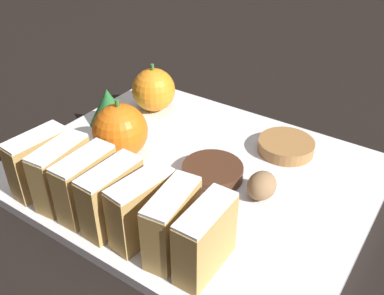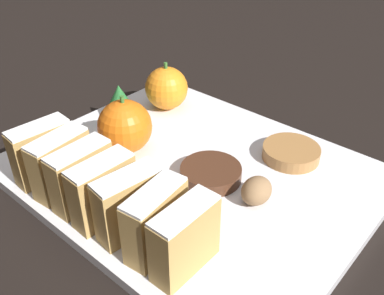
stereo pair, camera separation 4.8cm
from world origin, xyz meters
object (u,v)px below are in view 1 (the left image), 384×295
Objects in this scene: orange_near at (120,131)px; chocolate_cookie at (214,170)px; orange_far at (154,90)px; walnut at (263,183)px.

chocolate_cookie is (0.03, -0.12, -0.03)m from orange_near.
orange_far is 1.90× the size of walnut.
orange_near is at bearing 98.66° from walnut.
chocolate_cookie is at bearing -119.27° from orange_far.
orange_near is 0.12m from orange_far.
walnut is 0.06m from chocolate_cookie.
orange_near reaches higher than orange_far.
orange_far reaches higher than walnut.
orange_far is at bearing 19.28° from orange_near.
walnut is (0.03, -0.18, -0.02)m from orange_near.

